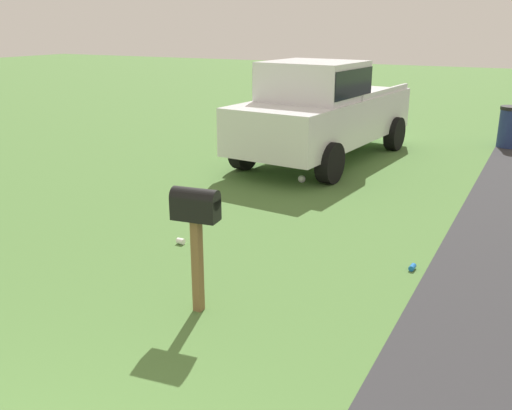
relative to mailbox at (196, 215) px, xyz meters
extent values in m
cube|color=brown|center=(0.00, 0.00, -0.54)|extent=(0.09, 0.09, 0.98)
cube|color=black|center=(0.00, 0.00, 0.06)|extent=(0.26, 0.48, 0.22)
cylinder|color=black|center=(0.00, 0.00, 0.17)|extent=(0.26, 0.48, 0.20)
cube|color=red|center=(0.11, 0.00, 0.12)|extent=(0.02, 0.04, 0.18)
cube|color=silver|center=(6.92, 1.31, -0.15)|extent=(5.29, 2.37, 0.90)
cube|color=silver|center=(6.30, 1.37, 0.68)|extent=(1.90, 1.90, 0.76)
cube|color=black|center=(6.30, 1.37, 0.68)|extent=(1.85, 1.94, 0.53)
cube|color=silver|center=(7.96, 0.33, 0.36)|extent=(2.67, 0.33, 0.12)
cube|color=silver|center=(8.12, 2.08, 0.36)|extent=(2.67, 0.33, 0.12)
cylinder|color=black|center=(5.14, 0.52, -0.65)|extent=(0.78, 0.33, 0.76)
cylinder|color=black|center=(5.32, 2.41, -0.65)|extent=(0.78, 0.33, 0.76)
cylinder|color=black|center=(8.51, 0.21, -0.65)|extent=(0.78, 0.33, 0.76)
cylinder|color=black|center=(8.69, 2.10, -0.65)|extent=(0.78, 0.33, 0.76)
cylinder|color=navy|center=(10.09, -2.13, -0.59)|extent=(0.53, 0.53, 0.88)
cylinder|color=white|center=(1.40, 1.21, -0.99)|extent=(0.08, 0.10, 0.08)
cylinder|color=blue|center=(2.01, -1.72, -1.00)|extent=(0.12, 0.07, 0.07)
sphere|color=silver|center=(4.93, 0.98, -0.96)|extent=(0.14, 0.14, 0.14)
camera|label=1|loc=(-4.26, -2.90, 1.77)|focal=39.20mm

